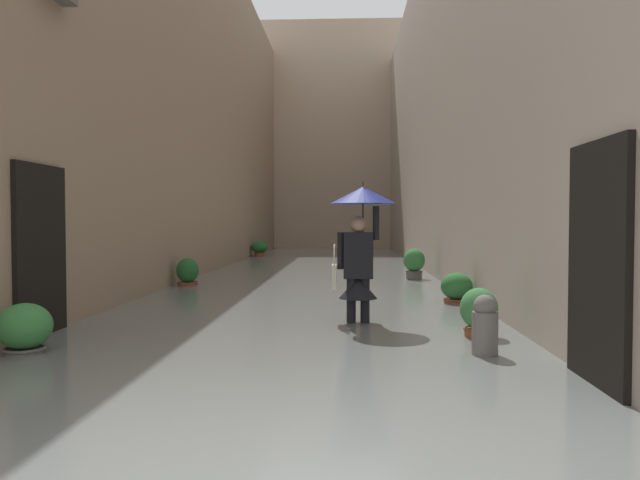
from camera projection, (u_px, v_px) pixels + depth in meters
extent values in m
plane|color=slate|center=(319.00, 279.00, 15.86)|extent=(64.95, 64.95, 0.00)
cube|color=slate|center=(319.00, 275.00, 15.85)|extent=(6.41, 31.98, 0.22)
cube|color=#A89989|center=(461.00, 104.00, 15.53)|extent=(1.80, 29.98, 9.16)
cube|color=black|center=(599.00, 277.00, 4.81)|extent=(0.08, 1.10, 2.20)
cube|color=gray|center=(180.00, 97.00, 15.87)|extent=(1.80, 29.98, 9.67)
cube|color=black|center=(40.00, 260.00, 6.88)|extent=(0.08, 1.10, 2.20)
cube|color=tan|center=(332.00, 139.00, 29.54)|extent=(9.21, 1.80, 11.18)
cube|color=black|center=(351.00, 336.00, 7.79)|extent=(0.11, 0.24, 0.10)
cylinder|color=black|center=(351.00, 305.00, 7.77)|extent=(0.12, 0.12, 0.70)
cube|color=black|center=(365.00, 336.00, 7.78)|extent=(0.11, 0.24, 0.10)
cylinder|color=black|center=(365.00, 305.00, 7.77)|extent=(0.12, 0.12, 0.70)
cube|color=black|center=(358.00, 255.00, 7.75)|extent=(0.38, 0.22, 0.60)
cone|color=black|center=(358.00, 288.00, 7.76)|extent=(0.50, 0.50, 0.28)
sphere|color=tan|center=(358.00, 224.00, 7.74)|extent=(0.22, 0.22, 0.22)
cylinder|color=black|center=(376.00, 223.00, 7.73)|extent=(0.08, 0.08, 0.44)
cylinder|color=black|center=(341.00, 251.00, 7.76)|extent=(0.08, 0.08, 0.48)
cylinder|color=black|center=(363.00, 214.00, 7.73)|extent=(0.02, 0.02, 0.48)
cone|color=navy|center=(363.00, 195.00, 7.72)|extent=(0.87, 0.87, 0.22)
cylinder|color=black|center=(363.00, 184.00, 7.72)|extent=(0.01, 0.01, 0.08)
cube|color=beige|center=(334.00, 277.00, 7.75)|extent=(0.06, 0.28, 0.32)
torus|color=beige|center=(334.00, 255.00, 7.74)|extent=(0.02, 0.30, 0.30)
cylinder|color=#9E563D|center=(479.00, 342.00, 6.86)|extent=(0.32, 0.32, 0.31)
torus|color=brown|center=(479.00, 329.00, 6.86)|extent=(0.36, 0.36, 0.04)
ellipsoid|color=#428947|center=(479.00, 308.00, 6.85)|extent=(0.43, 0.43, 0.47)
cylinder|color=#66605B|center=(25.00, 362.00, 5.98)|extent=(0.37, 0.37, 0.26)
torus|color=#56524E|center=(25.00, 349.00, 5.98)|extent=(0.40, 0.40, 0.04)
ellipsoid|color=#387F3D|center=(24.00, 326.00, 5.97)|extent=(0.54, 0.54, 0.46)
cylinder|color=#66605B|center=(414.00, 280.00, 13.58)|extent=(0.36, 0.36, 0.39)
torus|color=#56524E|center=(414.00, 272.00, 13.57)|extent=(0.39, 0.39, 0.04)
ellipsoid|color=#387F3D|center=(414.00, 260.00, 13.57)|extent=(0.49, 0.49, 0.52)
cylinder|color=brown|center=(259.00, 258.00, 21.93)|extent=(0.39, 0.39, 0.36)
torus|color=brown|center=(259.00, 253.00, 21.92)|extent=(0.43, 0.43, 0.04)
ellipsoid|color=#23602D|center=(259.00, 247.00, 21.92)|extent=(0.61, 0.61, 0.43)
cylinder|color=brown|center=(188.00, 290.00, 12.15)|extent=(0.39, 0.39, 0.28)
torus|color=brown|center=(188.00, 283.00, 12.15)|extent=(0.43, 0.43, 0.04)
ellipsoid|color=#23602D|center=(188.00, 270.00, 12.14)|extent=(0.45, 0.45, 0.50)
cylinder|color=#9E563D|center=(456.00, 308.00, 9.65)|extent=(0.40, 0.40, 0.27)
torus|color=brown|center=(456.00, 300.00, 9.64)|extent=(0.43, 0.43, 0.04)
ellipsoid|color=#2D7033|center=(457.00, 286.00, 9.64)|extent=(0.51, 0.51, 0.43)
cylinder|color=slate|center=(485.00, 344.00, 5.92)|extent=(0.26, 0.26, 0.65)
sphere|color=slate|center=(485.00, 306.00, 5.91)|extent=(0.23, 0.23, 0.23)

